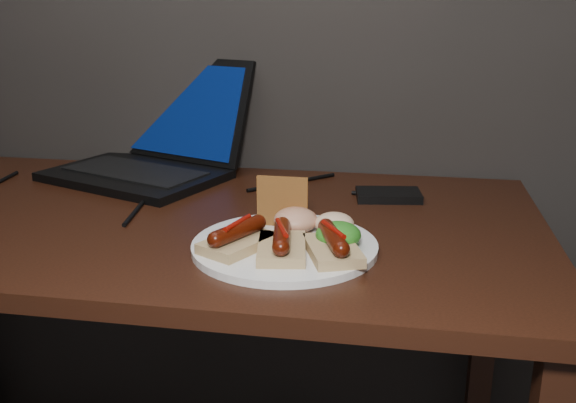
# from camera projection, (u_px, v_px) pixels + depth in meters

# --- Properties ---
(desk) EXTENTS (1.40, 0.70, 0.75)m
(desk) POSITION_uv_depth(u_px,v_px,m) (155.00, 258.00, 1.20)
(desk) COLOR black
(desk) RESTS_ON ground
(laptop) EXTENTS (0.46, 0.44, 0.25)m
(laptop) POSITION_uv_depth(u_px,v_px,m) (153.00, 150.00, 1.42)
(laptop) COLOR black
(laptop) RESTS_ON desk
(hard_drive) EXTENTS (0.13, 0.09, 0.02)m
(hard_drive) POSITION_uv_depth(u_px,v_px,m) (388.00, 195.00, 1.25)
(hard_drive) COLOR black
(hard_drive) RESTS_ON desk
(desk_cables) EXTENTS (0.89, 0.39, 0.01)m
(desk_cables) POSITION_uv_depth(u_px,v_px,m) (191.00, 192.00, 1.29)
(desk_cables) COLOR black
(desk_cables) RESTS_ON desk
(plate) EXTENTS (0.37, 0.37, 0.01)m
(plate) POSITION_uv_depth(u_px,v_px,m) (285.00, 246.00, 1.00)
(plate) COLOR silver
(plate) RESTS_ON desk
(bread_sausage_left) EXTENTS (0.12, 0.13, 0.04)m
(bread_sausage_left) POSITION_uv_depth(u_px,v_px,m) (238.00, 238.00, 0.97)
(bread_sausage_left) COLOR #CDB778
(bread_sausage_left) RESTS_ON plate
(bread_sausage_center) EXTENTS (0.09, 0.12, 0.04)m
(bread_sausage_center) POSITION_uv_depth(u_px,v_px,m) (282.00, 243.00, 0.95)
(bread_sausage_center) COLOR #CDB778
(bread_sausage_center) RESTS_ON plate
(bread_sausage_right) EXTENTS (0.10, 0.13, 0.04)m
(bread_sausage_right) POSITION_uv_depth(u_px,v_px,m) (333.00, 245.00, 0.94)
(bread_sausage_right) COLOR #CDB778
(bread_sausage_right) RESTS_ON plate
(crispbread) EXTENTS (0.08, 0.01, 0.08)m
(crispbread) POSITION_uv_depth(u_px,v_px,m) (282.00, 202.00, 1.06)
(crispbread) COLOR #9D662B
(crispbread) RESTS_ON plate
(salad_greens) EXTENTS (0.07, 0.07, 0.04)m
(salad_greens) POSITION_uv_depth(u_px,v_px,m) (338.00, 235.00, 0.98)
(salad_greens) COLOR #145A12
(salad_greens) RESTS_ON plate
(salsa_mound) EXTENTS (0.07, 0.07, 0.04)m
(salsa_mound) POSITION_uv_depth(u_px,v_px,m) (296.00, 220.00, 1.04)
(salsa_mound) COLOR maroon
(salsa_mound) RESTS_ON plate
(coleslaw_mound) EXTENTS (0.06, 0.06, 0.04)m
(coleslaw_mound) POSITION_uv_depth(u_px,v_px,m) (334.00, 224.00, 1.03)
(coleslaw_mound) COLOR white
(coleslaw_mound) RESTS_ON plate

